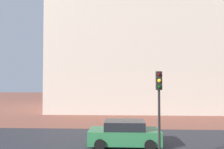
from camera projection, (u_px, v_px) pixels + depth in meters
name	position (u px, v px, depth m)	size (l,w,h in m)	color
ground_plane	(115.00, 134.00, 16.01)	(120.00, 120.00, 0.00)	brown
street_asphalt_strip	(114.00, 139.00, 14.54)	(120.00, 6.39, 0.00)	#2D2D33
landmark_building	(137.00, 41.00, 32.59)	(23.51, 15.51, 38.54)	beige
car_green	(124.00, 134.00, 13.14)	(4.39, 2.02, 1.55)	#287042
traffic_light_pole	(159.00, 99.00, 10.21)	(0.28, 0.34, 4.48)	black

